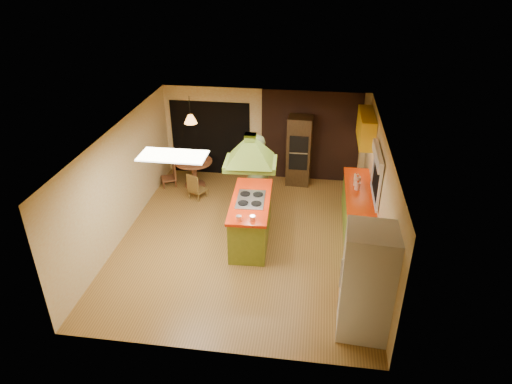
# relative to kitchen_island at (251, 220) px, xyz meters

# --- Properties ---
(ground) EXTENTS (6.50, 6.50, 0.00)m
(ground) POSITION_rel_kitchen_island_xyz_m (-0.11, -0.01, -0.51)
(ground) COLOR olive
(ground) RESTS_ON ground
(room_walls) EXTENTS (5.50, 6.50, 6.50)m
(room_walls) POSITION_rel_kitchen_island_xyz_m (-0.11, -0.01, 0.74)
(room_walls) COLOR beige
(room_walls) RESTS_ON ground
(ceiling_plane) EXTENTS (6.50, 6.50, 0.00)m
(ceiling_plane) POSITION_rel_kitchen_island_xyz_m (-0.11, -0.01, 1.99)
(ceiling_plane) COLOR silver
(ceiling_plane) RESTS_ON room_walls
(brick_panel) EXTENTS (2.64, 0.03, 2.50)m
(brick_panel) POSITION_rel_kitchen_island_xyz_m (1.14, 3.22, 0.74)
(brick_panel) COLOR #381E14
(brick_panel) RESTS_ON ground
(nook_opening) EXTENTS (2.20, 0.03, 2.10)m
(nook_opening) POSITION_rel_kitchen_island_xyz_m (-1.61, 3.22, 0.54)
(nook_opening) COLOR black
(nook_opening) RESTS_ON ground
(right_counter) EXTENTS (0.62, 3.05, 0.92)m
(right_counter) POSITION_rel_kitchen_island_xyz_m (2.34, 0.59, -0.05)
(right_counter) COLOR olive
(right_counter) RESTS_ON ground
(upper_cabinets) EXTENTS (0.34, 1.40, 0.70)m
(upper_cabinets) POSITION_rel_kitchen_island_xyz_m (2.46, 2.19, 1.44)
(upper_cabinets) COLOR yellow
(upper_cabinets) RESTS_ON room_walls
(window_right) EXTENTS (0.12, 1.35, 1.06)m
(window_right) POSITION_rel_kitchen_island_xyz_m (2.59, 0.39, 1.26)
(window_right) COLOR black
(window_right) RESTS_ON room_walls
(fluor_panel) EXTENTS (1.20, 0.60, 0.03)m
(fluor_panel) POSITION_rel_kitchen_island_xyz_m (-1.21, -1.21, 1.97)
(fluor_panel) COLOR white
(fluor_panel) RESTS_ON ceiling_plane
(kitchen_island) EXTENTS (0.92, 2.07, 1.03)m
(kitchen_island) POSITION_rel_kitchen_island_xyz_m (0.00, 0.00, 0.00)
(kitchen_island) COLOR olive
(kitchen_island) RESTS_ON ground
(range_hood) EXTENTS (1.10, 0.82, 0.80)m
(range_hood) POSITION_rel_kitchen_island_xyz_m (-0.00, -0.00, 1.74)
(range_hood) COLOR #526A1A
(range_hood) RESTS_ON ceiling_plane
(man) EXTENTS (0.81, 0.64, 1.96)m
(man) POSITION_rel_kitchen_island_xyz_m (-0.05, 1.37, 0.47)
(man) COLOR #546033
(man) RESTS_ON ground
(refrigerator) EXTENTS (0.87, 0.83, 2.01)m
(refrigerator) POSITION_rel_kitchen_island_xyz_m (2.26, -2.43, 0.49)
(refrigerator) COLOR silver
(refrigerator) RESTS_ON ground
(wall_oven) EXTENTS (0.65, 0.62, 1.90)m
(wall_oven) POSITION_rel_kitchen_island_xyz_m (0.87, 2.94, 0.44)
(wall_oven) COLOR #402B14
(wall_oven) RESTS_ON ground
(dining_table) EXTENTS (0.99, 0.99, 0.74)m
(dining_table) POSITION_rel_kitchen_island_xyz_m (-1.89, 2.36, 0.01)
(dining_table) COLOR brown
(dining_table) RESTS_ON ground
(chair_left) EXTENTS (0.50, 0.50, 0.69)m
(chair_left) POSITION_rel_kitchen_island_xyz_m (-2.59, 2.26, -0.17)
(chair_left) COLOR brown
(chair_left) RESTS_ON ground
(chair_near) EXTENTS (0.52, 0.52, 0.70)m
(chair_near) POSITION_rel_kitchen_island_xyz_m (-1.64, 1.71, -0.16)
(chair_near) COLOR brown
(chair_near) RESTS_ON ground
(pendant_lamp) EXTENTS (0.44, 0.44, 0.22)m
(pendant_lamp) POSITION_rel_kitchen_island_xyz_m (-1.89, 2.36, 1.39)
(pendant_lamp) COLOR #FF9E3F
(pendant_lamp) RESTS_ON ceiling_plane
(canister_large) EXTENTS (0.17, 0.17, 0.22)m
(canister_large) POSITION_rel_kitchen_island_xyz_m (2.29, 1.16, 0.52)
(canister_large) COLOR beige
(canister_large) RESTS_ON right_counter
(canister_medium) EXTENTS (0.15, 0.15, 0.18)m
(canister_medium) POSITION_rel_kitchen_island_xyz_m (2.29, 0.96, 0.50)
(canister_medium) COLOR beige
(canister_medium) RESTS_ON right_counter
(canister_small) EXTENTS (0.12, 0.12, 0.15)m
(canister_small) POSITION_rel_kitchen_island_xyz_m (2.29, 1.45, 0.48)
(canister_small) COLOR #FCF2CB
(canister_small) RESTS_ON right_counter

